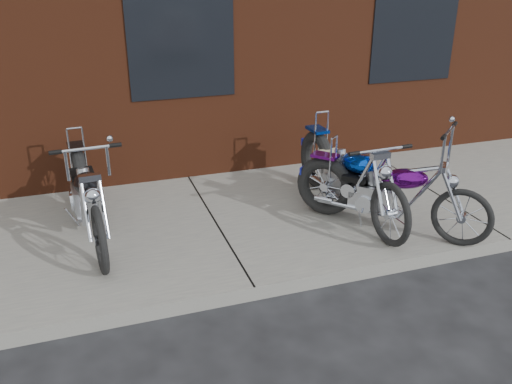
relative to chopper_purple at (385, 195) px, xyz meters
name	(u,v)px	position (x,y,z in m)	size (l,w,h in m)	color
ground	(255,301)	(-1.80, -0.73, -0.56)	(120.00, 120.00, 0.00)	black
sidewalk	(215,227)	(-1.80, 0.77, -0.49)	(22.00, 3.00, 0.15)	gray
chopper_purple	(385,195)	(0.00, 0.00, 0.00)	(1.58, 1.78, 1.27)	black
chopper_blue	(347,177)	(-0.19, 0.55, 0.03)	(0.60, 2.47, 1.07)	black
chopper_third	(88,197)	(-3.20, 0.93, 0.02)	(0.59, 2.41, 1.22)	black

